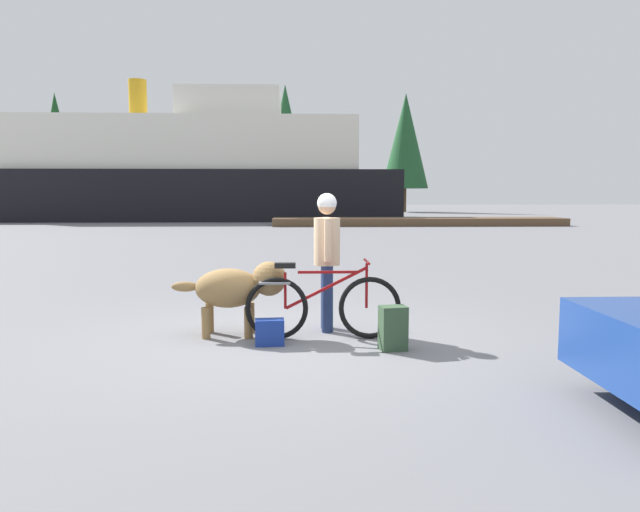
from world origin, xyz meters
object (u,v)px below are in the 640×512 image
backpack (393,328)px  ferry_boat (192,171)px  person_cyclist (327,249)px  handbag_pannier (270,332)px  sailboat_moored (307,210)px  dog (237,287)px  bicycle (322,306)px

backpack → ferry_boat: 32.73m
person_cyclist → backpack: bearing=-55.3°
handbag_pannier → sailboat_moored: sailboat_moored is taller
dog → sailboat_moored: (1.45, 35.89, -0.08)m
bicycle → ferry_boat: (-6.86, 31.20, 2.65)m
backpack → ferry_boat: ferry_boat is taller
person_cyclist → sailboat_moored: bearing=89.4°
dog → backpack: (1.74, -0.73, -0.34)m
dog → bicycle: bearing=-12.9°
dog → sailboat_moored: 35.92m
bicycle → handbag_pannier: bicycle is taller
person_cyclist → sailboat_moored: sailboat_moored is taller
dog → sailboat_moored: sailboat_moored is taller
handbag_pannier → ferry_boat: bearing=101.3°
sailboat_moored → person_cyclist: bearing=-90.6°
person_cyclist → handbag_pannier: bearing=-133.7°
bicycle → backpack: bearing=-34.3°
dog → handbag_pannier: size_ratio=4.24×
bicycle → sailboat_moored: (0.46, 36.12, 0.10)m
person_cyclist → sailboat_moored: size_ratio=0.24×
bicycle → ferry_boat: 32.06m
backpack → handbag_pannier: bearing=169.2°
dog → backpack: bearing=-22.9°
backpack → dog: bearing=157.1°
dog → ferry_boat: size_ratio=0.05×
handbag_pannier → dog: bearing=129.7°
person_cyclist → handbag_pannier: 1.30m
sailboat_moored → backpack: bearing=-89.6°
bicycle → backpack: 0.91m
bicycle → backpack: bicycle is taller
bicycle → sailboat_moored: size_ratio=0.26×
handbag_pannier → ferry_boat: (-6.27, 31.46, 2.90)m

